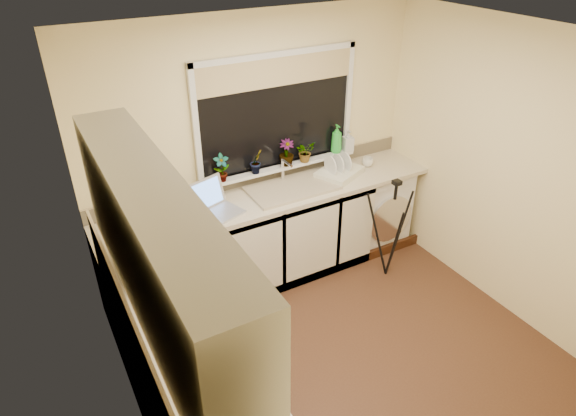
# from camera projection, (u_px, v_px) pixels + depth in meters

# --- Properties ---
(floor) EXTENTS (3.20, 3.20, 0.00)m
(floor) POSITION_uv_depth(u_px,v_px,m) (343.00, 352.00, 4.05)
(floor) COLOR #523120
(floor) RESTS_ON ground
(ceiling) EXTENTS (3.20, 3.20, 0.00)m
(ceiling) POSITION_uv_depth(u_px,v_px,m) (368.00, 44.00, 2.81)
(ceiling) COLOR white
(ceiling) RESTS_ON ground
(wall_back) EXTENTS (3.20, 0.00, 3.20)m
(wall_back) POSITION_uv_depth(u_px,v_px,m) (257.00, 150.00, 4.56)
(wall_back) COLOR #FFE9AA
(wall_back) RESTS_ON ground
(wall_front) EXTENTS (3.20, 0.00, 3.20)m
(wall_front) POSITION_uv_depth(u_px,v_px,m) (543.00, 377.00, 2.31)
(wall_front) COLOR #FFE9AA
(wall_front) RESTS_ON ground
(wall_left) EXTENTS (0.00, 3.00, 3.00)m
(wall_left) POSITION_uv_depth(u_px,v_px,m) (119.00, 302.00, 2.76)
(wall_left) COLOR #FFE9AA
(wall_left) RESTS_ON ground
(wall_right) EXTENTS (0.00, 3.00, 3.00)m
(wall_right) POSITION_uv_depth(u_px,v_px,m) (510.00, 175.00, 4.11)
(wall_right) COLOR #FFE9AA
(wall_right) RESTS_ON ground
(base_cabinet_back) EXTENTS (2.55, 0.60, 0.86)m
(base_cabinet_back) POSITION_uv_depth(u_px,v_px,m) (243.00, 247.00, 4.60)
(base_cabinet_back) COLOR silver
(base_cabinet_back) RESTS_ON floor
(base_cabinet_left) EXTENTS (0.54, 2.40, 0.86)m
(base_cabinet_left) POSITION_uv_depth(u_px,v_px,m) (202.00, 413.00, 3.06)
(base_cabinet_left) COLOR silver
(base_cabinet_left) RESTS_ON floor
(worktop_back) EXTENTS (3.20, 0.60, 0.04)m
(worktop_back) POSITION_uv_depth(u_px,v_px,m) (273.00, 196.00, 4.51)
(worktop_back) COLOR beige
(worktop_back) RESTS_ON base_cabinet_back
(worktop_left) EXTENTS (0.60, 2.40, 0.04)m
(worktop_left) POSITION_uv_depth(u_px,v_px,m) (195.00, 361.00, 2.83)
(worktop_left) COLOR beige
(worktop_left) RESTS_ON base_cabinet_left
(upper_cabinet) EXTENTS (0.28, 1.90, 0.70)m
(upper_cabinet) POSITION_uv_depth(u_px,v_px,m) (157.00, 250.00, 2.19)
(upper_cabinet) COLOR silver
(upper_cabinet) RESTS_ON wall_left
(splashback_left) EXTENTS (0.02, 2.40, 0.45)m
(splashback_left) POSITION_uv_depth(u_px,v_px,m) (138.00, 349.00, 2.59)
(splashback_left) COLOR beige
(splashback_left) RESTS_ON wall_left
(splashback_back) EXTENTS (3.20, 0.02, 0.14)m
(splashback_back) POSITION_uv_depth(u_px,v_px,m) (259.00, 175.00, 4.68)
(splashback_back) COLOR beige
(splashback_back) RESTS_ON wall_back
(window_glass) EXTENTS (1.50, 0.02, 1.00)m
(window_glass) POSITION_uv_depth(u_px,v_px,m) (277.00, 113.00, 4.47)
(window_glass) COLOR black
(window_glass) RESTS_ON wall_back
(window_blind) EXTENTS (1.50, 0.02, 0.25)m
(window_blind) POSITION_uv_depth(u_px,v_px,m) (278.00, 72.00, 4.26)
(window_blind) COLOR tan
(window_blind) RESTS_ON wall_back
(windowsill) EXTENTS (1.60, 0.14, 0.03)m
(windowsill) POSITION_uv_depth(u_px,v_px,m) (280.00, 167.00, 4.69)
(windowsill) COLOR white
(windowsill) RESTS_ON wall_back
(sink) EXTENTS (0.82, 0.46, 0.03)m
(sink) POSITION_uv_depth(u_px,v_px,m) (292.00, 188.00, 4.58)
(sink) COLOR tan
(sink) RESTS_ON worktop_back
(faucet) EXTENTS (0.03, 0.03, 0.24)m
(faucet) POSITION_uv_depth(u_px,v_px,m) (283.00, 170.00, 4.66)
(faucet) COLOR silver
(faucet) RESTS_ON worktop_back
(washing_machine) EXTENTS (0.63, 0.61, 0.88)m
(washing_machine) POSITION_uv_depth(u_px,v_px,m) (371.00, 204.00, 5.27)
(washing_machine) COLOR white
(washing_machine) RESTS_ON floor
(laptop) EXTENTS (0.46, 0.45, 0.27)m
(laptop) POSITION_uv_depth(u_px,v_px,m) (213.00, 205.00, 4.19)
(laptop) COLOR #ACABB4
(laptop) RESTS_ON worktop_back
(kettle) EXTENTS (0.14, 0.14, 0.18)m
(kettle) POSITION_uv_depth(u_px,v_px,m) (172.00, 287.00, 3.23)
(kettle) COLOR silver
(kettle) RESTS_ON worktop_left
(dish_rack) EXTENTS (0.53, 0.47, 0.06)m
(dish_rack) POSITION_uv_depth(u_px,v_px,m) (339.00, 173.00, 4.81)
(dish_rack) COLOR #EDEBCE
(dish_rack) RESTS_ON worktop_back
(tripod) EXTENTS (0.57, 0.57, 1.04)m
(tripod) POSITION_uv_depth(u_px,v_px,m) (391.00, 230.00, 4.68)
(tripod) COLOR black
(tripod) RESTS_ON floor
(steel_jar) EXTENTS (0.08, 0.08, 0.11)m
(steel_jar) POSITION_uv_depth(u_px,v_px,m) (181.00, 336.00, 2.90)
(steel_jar) COLOR silver
(steel_jar) RESTS_ON worktop_left
(microwave) EXTENTS (0.45, 0.58, 0.29)m
(microwave) POSITION_uv_depth(u_px,v_px,m) (150.00, 249.00, 3.51)
(microwave) COLOR white
(microwave) RESTS_ON worktop_left
(plant_a) EXTENTS (0.15, 0.11, 0.26)m
(plant_a) POSITION_uv_depth(u_px,v_px,m) (222.00, 168.00, 4.33)
(plant_a) COLOR #999999
(plant_a) RESTS_ON windowsill
(plant_b) EXTENTS (0.15, 0.14, 0.22)m
(plant_b) POSITION_uv_depth(u_px,v_px,m) (256.00, 162.00, 4.49)
(plant_b) COLOR #999999
(plant_b) RESTS_ON windowsill
(plant_c) EXTENTS (0.18, 0.18, 0.25)m
(plant_c) POSITION_uv_depth(u_px,v_px,m) (286.00, 153.00, 4.63)
(plant_c) COLOR #999999
(plant_c) RESTS_ON windowsill
(plant_d) EXTENTS (0.21, 0.19, 0.20)m
(plant_d) POSITION_uv_depth(u_px,v_px,m) (305.00, 152.00, 4.71)
(plant_d) COLOR #999999
(plant_d) RESTS_ON windowsill
(soap_bottle_green) EXTENTS (0.12, 0.12, 0.28)m
(soap_bottle_green) POSITION_uv_depth(u_px,v_px,m) (337.00, 139.00, 4.87)
(soap_bottle_green) COLOR green
(soap_bottle_green) RESTS_ON windowsill
(soap_bottle_clear) EXTENTS (0.11, 0.11, 0.21)m
(soap_bottle_clear) POSITION_uv_depth(u_px,v_px,m) (348.00, 141.00, 4.92)
(soap_bottle_clear) COLOR #999999
(soap_bottle_clear) RESTS_ON windowsill
(cup_back) EXTENTS (0.14, 0.14, 0.09)m
(cup_back) POSITION_uv_depth(u_px,v_px,m) (368.00, 162.00, 4.99)
(cup_back) COLOR white
(cup_back) RESTS_ON worktop_back
(cup_left) EXTENTS (0.12, 0.12, 0.09)m
(cup_left) POSITION_uv_depth(u_px,v_px,m) (203.00, 395.00, 2.56)
(cup_left) COLOR #F0E1C6
(cup_left) RESTS_ON worktop_left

